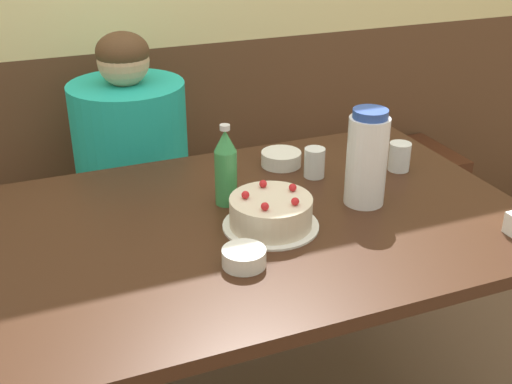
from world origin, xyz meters
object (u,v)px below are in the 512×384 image
(bowl_rice_small, at_px, (281,159))
(glass_water_tall, at_px, (314,163))
(birthday_cake, at_px, (272,213))
(glass_tumbler_short, at_px, (399,157))
(soju_bottle, at_px, (226,167))
(water_pitcher, at_px, (367,158))
(bowl_soup_white, at_px, (244,257))
(bench_seat, at_px, (184,245))
(person_teal_shirt, at_px, (135,192))

(bowl_rice_small, bearing_deg, glass_water_tall, -62.83)
(bowl_rice_small, xyz_separation_m, glass_water_tall, (0.06, -0.11, 0.02))
(birthday_cake, xyz_separation_m, glass_tumbler_short, (0.49, 0.18, 0.00))
(soju_bottle, xyz_separation_m, bowl_rice_small, (0.24, 0.18, -0.08))
(water_pitcher, height_order, bowl_soup_white, water_pitcher)
(water_pitcher, distance_m, soju_bottle, 0.37)
(bench_seat, height_order, glass_water_tall, glass_water_tall)
(bowl_soup_white, height_order, glass_water_tall, glass_water_tall)
(water_pitcher, xyz_separation_m, glass_tumbler_short, (0.21, 0.15, -0.09))
(soju_bottle, bearing_deg, person_teal_shirt, 102.54)
(bench_seat, height_order, soju_bottle, soju_bottle)
(glass_tumbler_short, bearing_deg, water_pitcher, -144.49)
(bench_seat, relative_size, birthday_cake, 10.23)
(soju_bottle, bearing_deg, bench_seat, 85.26)
(bench_seat, height_order, bowl_soup_white, bowl_soup_white)
(bench_seat, bearing_deg, bowl_soup_white, -97.02)
(glass_tumbler_short, xyz_separation_m, person_teal_shirt, (-0.69, 0.59, -0.26))
(bowl_soup_white, bearing_deg, glass_water_tall, 45.76)
(water_pitcher, bearing_deg, glass_tumbler_short, 35.51)
(water_pitcher, distance_m, glass_water_tall, 0.22)
(water_pitcher, xyz_separation_m, bowl_rice_small, (-0.11, 0.31, -0.11))
(glass_water_tall, bearing_deg, bowl_soup_white, -134.24)
(bench_seat, relative_size, bowl_rice_small, 20.49)
(soju_bottle, relative_size, glass_tumbler_short, 2.63)
(bowl_rice_small, relative_size, glass_tumbler_short, 1.43)
(bowl_soup_white, relative_size, person_teal_shirt, 0.09)
(bowl_rice_small, distance_m, glass_water_tall, 0.13)
(soju_bottle, height_order, bowl_rice_small, soju_bottle)
(glass_water_tall, bearing_deg, person_teal_shirt, 128.55)
(bench_seat, xyz_separation_m, bowl_soup_white, (-0.13, -1.02, 0.56))
(bowl_soup_white, distance_m, glass_water_tall, 0.52)
(birthday_cake, xyz_separation_m, water_pitcher, (0.28, 0.03, 0.09))
(birthday_cake, bearing_deg, bowl_rice_small, 62.61)
(birthday_cake, xyz_separation_m, person_teal_shirt, (-0.20, 0.77, -0.26))
(bowl_rice_small, bearing_deg, glass_tumbler_short, -27.36)
(birthday_cake, bearing_deg, water_pitcher, 6.26)
(person_teal_shirt, bearing_deg, bowl_soup_white, 4.27)
(soju_bottle, distance_m, bowl_rice_small, 0.31)
(bowl_rice_small, relative_size, person_teal_shirt, 0.11)
(birthday_cake, bearing_deg, person_teal_shirt, 104.36)
(glass_tumbler_short, bearing_deg, person_teal_shirt, 139.25)
(bench_seat, xyz_separation_m, water_pitcher, (0.29, -0.85, 0.67))
(bowl_rice_small, distance_m, person_teal_shirt, 0.62)
(glass_water_tall, relative_size, person_teal_shirt, 0.08)
(bowl_soup_white, relative_size, glass_water_tall, 1.16)
(soju_bottle, xyz_separation_m, glass_tumbler_short, (0.55, 0.01, -0.06))
(bowl_soup_white, distance_m, person_teal_shirt, 0.95)
(bench_seat, bearing_deg, glass_water_tall, -70.04)
(water_pitcher, xyz_separation_m, glass_water_tall, (-0.05, 0.20, -0.08))
(bowl_rice_small, height_order, glass_water_tall, glass_water_tall)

